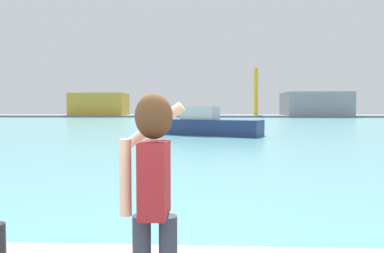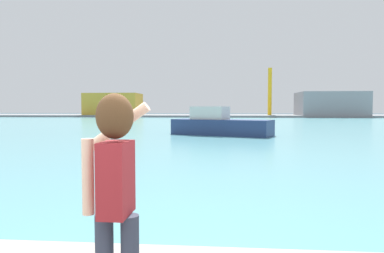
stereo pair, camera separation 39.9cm
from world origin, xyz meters
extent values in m
plane|color=#334751|center=(0.00, 50.00, 0.00)|extent=(220.00, 220.00, 0.00)
cube|color=#599EA8|center=(0.00, 52.00, 0.01)|extent=(140.00, 100.00, 0.02)
cube|color=gray|center=(0.00, 92.00, 0.26)|extent=(140.00, 20.00, 0.52)
cube|color=maroon|center=(0.12, 0.53, 1.68)|extent=(0.21, 0.34, 0.56)
sphere|color=#E0B293|center=(0.12, 0.53, 2.14)|extent=(0.22, 0.22, 0.22)
ellipsoid|color=#472D19|center=(0.12, 0.51, 2.15)|extent=(0.28, 0.26, 0.34)
cylinder|color=#E0B293|center=(-0.10, 0.53, 1.69)|extent=(0.09, 0.09, 0.58)
cylinder|color=#E0B293|center=(0.07, 0.75, 2.06)|extent=(0.53, 0.10, 0.40)
cube|color=black|center=(0.08, 0.87, 2.23)|extent=(0.01, 0.07, 0.14)
cube|color=navy|center=(0.89, 26.45, 0.66)|extent=(8.55, 5.49, 1.29)
cube|color=silver|center=(-0.05, 26.86, 1.84)|extent=(3.38, 2.83, 1.07)
cube|color=gold|center=(-28.31, 89.35, 3.40)|extent=(14.29, 8.87, 5.77)
cube|color=gray|center=(28.37, 87.93, 3.43)|extent=(15.93, 11.15, 5.82)
cylinder|color=yellow|center=(13.29, 88.40, 6.58)|extent=(1.00, 1.00, 12.12)
cylinder|color=yellow|center=(13.80, 92.53, 11.84)|extent=(1.71, 8.35, 0.70)
camera|label=1|loc=(0.51, -2.01, 2.20)|focal=32.25mm
camera|label=2|loc=(0.91, -1.99, 2.20)|focal=32.25mm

